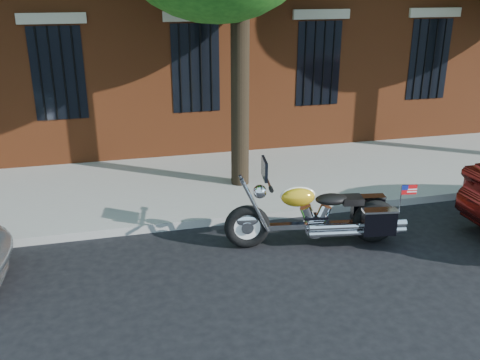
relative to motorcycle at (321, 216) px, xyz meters
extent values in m
plane|color=black|center=(-1.17, -0.18, -0.51)|extent=(120.00, 120.00, 0.00)
cube|color=gray|center=(-1.17, 1.20, -0.43)|extent=(40.00, 0.16, 0.15)
cube|color=gray|center=(-1.17, 3.08, -0.43)|extent=(40.00, 3.60, 0.15)
cube|color=black|center=(-1.17, 4.93, 1.69)|extent=(1.10, 0.14, 2.00)
cube|color=#B2A893|center=(-1.17, 4.90, 2.84)|extent=(1.40, 0.20, 0.22)
cylinder|color=black|center=(-1.17, 4.85, 1.69)|extent=(0.04, 0.04, 2.00)
cylinder|color=black|center=(-0.67, 2.72, 1.99)|extent=(0.36, 0.36, 5.00)
torus|color=black|center=(-1.19, 0.19, -0.13)|extent=(0.76, 0.28, 0.74)
torus|color=black|center=(0.89, -0.13, -0.13)|extent=(0.76, 0.28, 0.74)
cylinder|color=white|center=(-1.19, 0.19, -0.13)|extent=(0.56, 0.15, 0.55)
cylinder|color=white|center=(0.89, -0.13, -0.13)|extent=(0.56, 0.15, 0.55)
ellipsoid|color=white|center=(-1.19, 0.19, -0.02)|extent=(0.41, 0.20, 0.21)
ellipsoid|color=gold|center=(0.89, -0.13, 0.00)|extent=(0.41, 0.21, 0.21)
cube|color=white|center=(-0.15, 0.03, -0.15)|extent=(1.66, 0.36, 0.09)
cylinder|color=white|center=(-0.09, 0.02, -0.18)|extent=(0.38, 0.25, 0.35)
cylinder|color=white|center=(0.42, -0.26, -0.16)|extent=(1.38, 0.31, 0.10)
ellipsoid|color=gold|center=(-0.39, 0.07, 0.36)|extent=(0.59, 0.40, 0.32)
ellipsoid|color=black|center=(0.16, -0.02, 0.29)|extent=(0.58, 0.39, 0.17)
cube|color=black|center=(0.90, 0.16, -0.01)|extent=(0.55, 0.26, 0.42)
cube|color=black|center=(0.82, -0.41, -0.01)|extent=(0.55, 0.26, 0.42)
cylinder|color=white|center=(-0.88, 0.14, 0.67)|extent=(0.17, 0.86, 0.04)
sphere|color=white|center=(-0.99, 0.16, 0.47)|extent=(0.25, 0.25, 0.22)
cube|color=black|center=(-0.93, 0.15, 0.84)|extent=(0.11, 0.44, 0.31)
cube|color=red|center=(1.21, -0.52, 0.54)|extent=(0.24, 0.05, 0.16)
camera|label=1|loc=(-3.20, -7.32, 3.57)|focal=40.00mm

